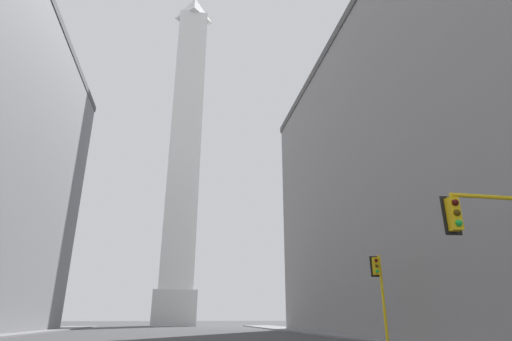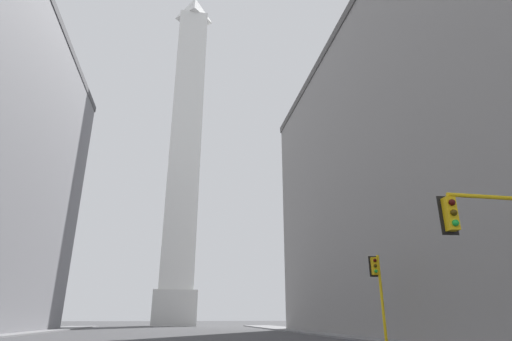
{
  "view_description": "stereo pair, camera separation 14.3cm",
  "coord_description": "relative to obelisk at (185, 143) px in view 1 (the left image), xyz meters",
  "views": [
    {
      "loc": [
        0.33,
        -2.22,
        1.55
      ],
      "look_at": [
        12.38,
        61.35,
        25.43
      ],
      "focal_mm": 28.0,
      "sensor_mm": 36.0,
      "label": 1
    },
    {
      "loc": [
        0.47,
        -2.25,
        1.55
      ],
      "look_at": [
        12.38,
        61.35,
        25.43
      ],
      "focal_mm": 28.0,
      "sensor_mm": 36.0,
      "label": 2
    }
  ],
  "objects": [
    {
      "name": "obelisk",
      "position": [
        0.0,
        0.0,
        0.0
      ],
      "size": [
        8.31,
        8.31,
        79.82
      ],
      "color": "silver",
      "rests_on": "ground_plane"
    },
    {
      "name": "sidewalk_right",
      "position": [
        15.56,
        -52.03,
        -38.23
      ],
      "size": [
        5.0,
        97.55,
        0.15
      ],
      "primitive_type": "cube",
      "color": "slate",
      "rests_on": "ground_plane"
    },
    {
      "name": "building_right",
      "position": [
        28.85,
        -52.76,
        -23.13
      ],
      "size": [
        27.74,
        51.17,
        30.33
      ],
      "color": "gray",
      "rests_on": "ground_plane"
    },
    {
      "name": "traffic_light_mid_right",
      "position": [
        12.96,
        -59.15,
        -34.77
      ],
      "size": [
        0.76,
        0.52,
        5.36
      ],
      "color": "yellow",
      "rests_on": "ground_plane"
    }
  ]
}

